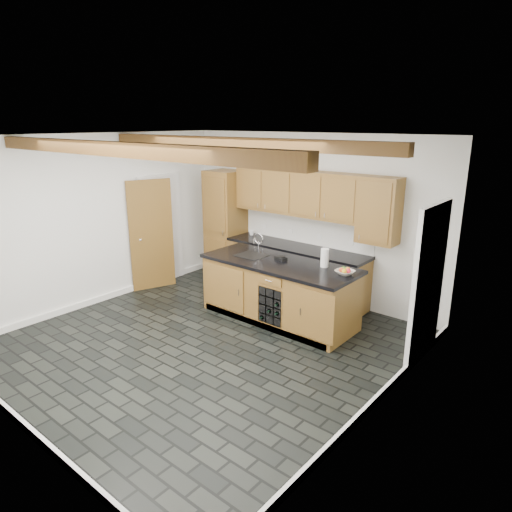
{
  "coord_description": "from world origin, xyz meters",
  "views": [
    {
      "loc": [
        4.24,
        -3.99,
        2.98
      ],
      "look_at": [
        0.26,
        0.8,
        1.13
      ],
      "focal_mm": 32.0,
      "sensor_mm": 36.0,
      "label": 1
    }
  ],
  "objects": [
    {
      "name": "kitchen_scale",
      "position": [
        0.25,
        1.41,
        0.96
      ],
      "size": [
        0.22,
        0.16,
        0.06
      ],
      "rotation": [
        0.0,
        0.0,
        -0.29
      ],
      "color": "black",
      "rests_on": "island"
    },
    {
      "name": "ground",
      "position": [
        0.0,
        0.0,
        0.0
      ],
      "size": [
        5.0,
        5.0,
        0.0
      ],
      "primitive_type": "plane",
      "color": "black",
      "rests_on": "ground"
    },
    {
      "name": "back_cabinetry",
      "position": [
        -0.38,
        2.24,
        0.98
      ],
      "size": [
        3.65,
        0.62,
        2.2
      ],
      "color": "brown",
      "rests_on": "ground"
    },
    {
      "name": "room_shell",
      "position": [
        -0.09,
        0.53,
        1.53
      ],
      "size": [
        5.01,
        5.0,
        5.0
      ],
      "color": "white",
      "rests_on": "ground"
    },
    {
      "name": "paper_towel",
      "position": [
        0.95,
        1.53,
        1.07
      ],
      "size": [
        0.12,
        0.12,
        0.27
      ],
      "primitive_type": "cylinder",
      "color": "white",
      "rests_on": "island"
    },
    {
      "name": "island",
      "position": [
        0.31,
        1.28,
        0.46
      ],
      "size": [
        2.48,
        0.96,
        0.93
      ],
      "color": "brown",
      "rests_on": "ground"
    },
    {
      "name": "faucet",
      "position": [
        -0.25,
        1.33,
        0.96
      ],
      "size": [
        0.45,
        0.4,
        0.34
      ],
      "color": "black",
      "rests_on": "island"
    },
    {
      "name": "fruit_bowl",
      "position": [
        1.36,
        1.42,
        0.96
      ],
      "size": [
        0.29,
        0.29,
        0.06
      ],
      "primitive_type": "imported",
      "rotation": [
        0.0,
        0.0,
        -0.15
      ],
      "color": "beige",
      "rests_on": "island"
    },
    {
      "name": "fruit_cluster",
      "position": [
        1.35,
        1.42,
        0.99
      ],
      "size": [
        0.16,
        0.17,
        0.07
      ],
      "color": "red",
      "rests_on": "fruit_bowl"
    },
    {
      "name": "mug",
      "position": [
        -1.11,
        2.32,
        0.98
      ],
      "size": [
        0.13,
        0.13,
        0.09
      ],
      "primitive_type": "imported",
      "rotation": [
        0.0,
        0.0,
        0.39
      ],
      "color": "white",
      "rests_on": "back_cabinetry"
    }
  ]
}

